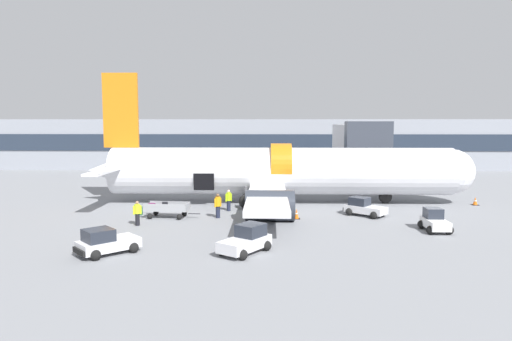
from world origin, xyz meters
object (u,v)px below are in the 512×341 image
(airplane, at_px, (276,172))
(ground_crew_loader_b, at_px, (229,200))
(suitcase_on_tarmac_upright, at_px, (139,211))
(baggage_cart_loading, at_px, (167,210))
(ground_crew_driver, at_px, (218,205))
(baggage_tug_spare, at_px, (435,222))
(ground_crew_loader_a, at_px, (137,213))
(baggage_tug_rear, at_px, (364,208))
(baggage_tug_lead, at_px, (106,243))
(baggage_tug_mid, at_px, (246,241))

(airplane, bearing_deg, ground_crew_loader_b, -135.27)
(ground_crew_loader_b, distance_m, suitcase_on_tarmac_upright, 6.91)
(baggage_cart_loading, distance_m, ground_crew_driver, 3.74)
(baggage_tug_spare, relative_size, ground_crew_loader_a, 1.49)
(baggage_tug_rear, height_order, baggage_tug_spare, baggage_tug_spare)
(baggage_tug_rear, height_order, suitcase_on_tarmac_upright, baggage_tug_rear)
(baggage_tug_lead, height_order, baggage_tug_spare, baggage_tug_spare)
(ground_crew_loader_a, distance_m, ground_crew_driver, 5.82)
(airplane, distance_m, baggage_tug_mid, 15.68)
(baggage_tug_mid, distance_m, ground_crew_loader_a, 9.97)
(baggage_tug_lead, distance_m, baggage_tug_spare, 20.18)
(ground_crew_loader_a, height_order, ground_crew_driver, ground_crew_driver)
(baggage_tug_rear, height_order, ground_crew_driver, ground_crew_driver)
(airplane, bearing_deg, baggage_tug_lead, -120.29)
(baggage_tug_lead, xyz_separation_m, baggage_tug_rear, (15.83, 10.55, -0.02))
(baggage_tug_rear, bearing_deg, ground_crew_loader_b, 171.21)
(baggage_tug_mid, relative_size, baggage_tug_spare, 1.37)
(ground_crew_loader_a, bearing_deg, suitcase_on_tarmac_upright, 104.25)
(baggage_tug_rear, distance_m, ground_crew_driver, 10.96)
(baggage_tug_spare, xyz_separation_m, ground_crew_loader_a, (-19.61, 1.08, 0.28))
(ground_crew_loader_b, relative_size, suitcase_on_tarmac_upright, 2.20)
(airplane, distance_m, ground_crew_loader_b, 5.67)
(baggage_cart_loading, bearing_deg, baggage_tug_lead, -97.32)
(baggage_tug_rear, relative_size, ground_crew_driver, 1.77)
(suitcase_on_tarmac_upright, bearing_deg, airplane, 28.06)
(baggage_tug_rear, xyz_separation_m, suitcase_on_tarmac_upright, (-16.99, -0.20, -0.27))
(baggage_tug_lead, relative_size, ground_crew_loader_b, 1.99)
(baggage_tug_mid, xyz_separation_m, suitcase_on_tarmac_upright, (-8.62, 9.86, -0.32))
(baggage_tug_lead, distance_m, baggage_tug_mid, 7.48)
(baggage_tug_lead, xyz_separation_m, ground_crew_driver, (4.94, 9.41, 0.33))
(baggage_tug_mid, distance_m, baggage_cart_loading, 10.91)
(baggage_tug_rear, bearing_deg, baggage_tug_lead, -146.32)
(baggage_tug_lead, bearing_deg, airplane, 59.71)
(ground_crew_loader_a, height_order, ground_crew_loader_b, ground_crew_loader_a)
(baggage_tug_mid, height_order, ground_crew_loader_a, ground_crew_loader_a)
(baggage_cart_loading, distance_m, ground_crew_loader_b, 5.08)
(baggage_tug_spare, xyz_separation_m, baggage_cart_loading, (-18.14, 3.72, -0.02))
(suitcase_on_tarmac_upright, bearing_deg, baggage_tug_mid, -48.83)
(baggage_tug_mid, bearing_deg, airplane, 83.22)
(ground_crew_loader_b, height_order, ground_crew_driver, ground_crew_driver)
(baggage_tug_mid, relative_size, suitcase_on_tarmac_upright, 4.48)
(airplane, bearing_deg, baggage_tug_rear, -39.45)
(baggage_tug_mid, relative_size, ground_crew_driver, 1.91)
(baggage_tug_rear, relative_size, suitcase_on_tarmac_upright, 4.17)
(baggage_tug_spare, distance_m, ground_crew_loader_a, 19.64)
(ground_crew_loader_a, distance_m, suitcase_on_tarmac_upright, 3.72)
(suitcase_on_tarmac_upright, bearing_deg, baggage_tug_spare, -12.75)
(airplane, xyz_separation_m, baggage_tug_rear, (6.53, -5.37, -2.11))
(baggage_tug_rear, distance_m, baggage_tug_spare, 5.99)
(airplane, relative_size, baggage_tug_spare, 13.29)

